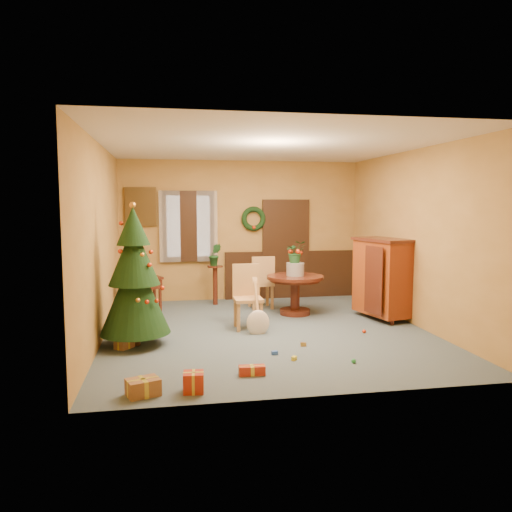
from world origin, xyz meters
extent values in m
plane|color=#3D4E59|center=(0.00, 0.00, 0.00)|extent=(5.50, 5.50, 0.00)
plane|color=silver|center=(0.00, 0.00, 2.90)|extent=(5.50, 5.50, 0.00)
plane|color=olive|center=(0.00, 2.75, 1.45)|extent=(5.00, 0.00, 5.00)
plane|color=olive|center=(0.00, -2.75, 1.45)|extent=(5.00, 0.00, 5.00)
plane|color=olive|center=(-2.50, 0.00, 1.45)|extent=(0.00, 5.50, 5.50)
plane|color=olive|center=(2.50, 0.00, 1.45)|extent=(0.00, 5.50, 5.50)
cube|color=black|center=(1.05, 2.71, 0.50)|extent=(2.80, 0.06, 1.00)
cube|color=black|center=(0.95, 2.70, 1.05)|extent=(1.00, 0.08, 2.10)
cube|color=white|center=(0.95, 2.73, 1.00)|extent=(0.80, 0.03, 1.90)
cube|color=black|center=(-1.10, 2.70, 1.55)|extent=(1.05, 0.08, 1.45)
cube|color=white|center=(-1.10, 2.73, 1.55)|extent=(0.88, 0.03, 1.25)
cube|color=white|center=(-1.48, 2.65, 1.55)|extent=(0.42, 0.02, 1.45)
cube|color=white|center=(-0.72, 2.65, 1.55)|extent=(0.42, 0.02, 1.45)
torus|color=black|center=(0.25, 2.67, 1.70)|extent=(0.51, 0.11, 0.51)
cube|color=#4C3819|center=(-2.05, 2.71, 1.95)|extent=(0.62, 0.05, 0.78)
cube|color=gray|center=(-2.05, 2.74, 1.95)|extent=(0.48, 0.02, 0.62)
cylinder|color=black|center=(0.74, 1.08, 0.68)|extent=(1.04, 1.04, 0.06)
cylinder|color=black|center=(0.74, 1.08, 0.63)|extent=(0.93, 0.93, 0.04)
cylinder|color=black|center=(0.74, 1.08, 0.35)|extent=(0.17, 0.17, 0.57)
cylinder|color=black|center=(0.74, 1.08, 0.05)|extent=(0.56, 0.56, 0.09)
cylinder|color=slate|center=(0.74, 1.08, 0.83)|extent=(0.32, 0.32, 0.23)
imported|color=#1E4C23|center=(0.74, 1.08, 1.15)|extent=(0.36, 0.31, 0.40)
cube|color=#A07940|center=(-0.27, 0.19, 0.48)|extent=(0.45, 0.45, 0.05)
cube|color=#A07940|center=(-0.27, 0.39, 0.77)|extent=(0.45, 0.04, 0.53)
cube|color=#A07940|center=(-0.09, 0.37, 0.23)|extent=(0.05, 0.05, 0.46)
cube|color=#A07940|center=(-0.45, 0.37, 0.23)|extent=(0.05, 0.05, 0.46)
cube|color=#A07940|center=(-0.09, 0.01, 0.23)|extent=(0.05, 0.05, 0.46)
cube|color=#A07940|center=(-0.45, 0.01, 0.23)|extent=(0.05, 0.05, 0.46)
cube|color=#A07940|center=(0.23, 1.74, 0.47)|extent=(0.47, 0.47, 0.05)
cube|color=#A07940|center=(0.24, 1.54, 0.76)|extent=(0.44, 0.07, 0.53)
cube|color=#A07940|center=(0.06, 1.55, 0.23)|extent=(0.05, 0.05, 0.45)
cube|color=#A07940|center=(0.42, 1.57, 0.23)|extent=(0.05, 0.05, 0.45)
cube|color=#A07940|center=(0.04, 1.91, 0.23)|extent=(0.05, 0.05, 0.45)
cube|color=#A07940|center=(0.40, 1.93, 0.23)|extent=(0.05, 0.05, 0.45)
cylinder|color=black|center=(-0.61, 2.21, 0.38)|extent=(0.10, 0.10, 0.76)
cylinder|color=black|center=(-0.61, 2.21, 0.77)|extent=(0.30, 0.30, 0.03)
imported|color=#19471E|center=(-0.61, 2.21, 1.01)|extent=(0.26, 0.21, 0.44)
cylinder|color=#382111|center=(-2.00, -0.46, 0.11)|extent=(0.13, 0.13, 0.22)
cone|color=black|center=(-2.00, -0.46, 0.76)|extent=(0.99, 0.99, 1.17)
cone|color=black|center=(-2.00, -0.46, 1.30)|extent=(0.72, 0.72, 0.85)
cone|color=black|center=(-2.00, -0.46, 1.71)|extent=(0.47, 0.47, 0.54)
sphere|color=#C4842E|center=(-2.00, -0.46, 1.99)|extent=(0.09, 0.09, 0.09)
cube|color=black|center=(-2.03, 1.66, 0.64)|extent=(0.84, 0.65, 0.04)
cube|color=black|center=(-2.03, 1.66, 0.53)|extent=(0.78, 0.60, 0.16)
cube|color=black|center=(-2.34, 1.66, 0.31)|extent=(0.15, 0.26, 0.62)
cube|color=black|center=(-1.71, 1.66, 0.31)|extent=(0.15, 0.26, 0.62)
cube|color=#5C190A|center=(2.15, 0.48, 0.73)|extent=(0.75, 1.13, 1.29)
cube|color=black|center=(2.15, 0.48, 1.39)|extent=(0.83, 1.21, 0.05)
cylinder|color=black|center=(2.15, 0.04, 0.05)|extent=(0.07, 0.07, 0.09)
cylinder|color=black|center=(2.15, 0.92, 0.05)|extent=(0.07, 0.07, 0.09)
cube|color=brown|center=(-1.81, -2.40, 0.09)|extent=(0.39, 0.34, 0.18)
cube|color=gold|center=(-1.81, -2.40, 0.09)|extent=(0.33, 0.15, 0.18)
cube|color=gold|center=(-1.81, -2.40, 0.09)|extent=(0.13, 0.25, 0.18)
cube|color=#9B2914|center=(-1.28, -2.40, 0.11)|extent=(0.23, 0.23, 0.21)
cube|color=gold|center=(-1.28, -2.40, 0.11)|extent=(0.22, 0.05, 0.22)
cube|color=gold|center=(-1.28, -2.40, 0.11)|extent=(0.05, 0.22, 0.22)
cube|color=brown|center=(-2.15, -0.59, 0.07)|extent=(0.29, 0.30, 0.13)
cube|color=gold|center=(-2.15, -0.59, 0.07)|extent=(0.17, 0.21, 0.14)
cube|color=gold|center=(-2.15, -0.59, 0.07)|extent=(0.16, 0.13, 0.14)
cube|color=#9B2914|center=(-0.58, -1.98, 0.05)|extent=(0.31, 0.14, 0.11)
cube|color=gold|center=(-0.58, -1.98, 0.05)|extent=(0.31, 0.03, 0.11)
cube|color=gold|center=(-0.58, -1.98, 0.05)|extent=(0.05, 0.13, 0.11)
cube|color=#2952B5|center=(-0.14, -1.26, 0.03)|extent=(0.09, 0.06, 0.05)
sphere|color=green|center=(0.76, -1.79, 0.03)|extent=(0.06, 0.06, 0.06)
cube|color=gold|center=(0.05, -1.53, 0.03)|extent=(0.09, 0.09, 0.05)
sphere|color=red|center=(1.47, -0.42, 0.03)|extent=(0.06, 0.06, 0.06)
cube|color=#C4842E|center=(0.34, -0.93, 0.03)|extent=(0.09, 0.06, 0.05)
camera|label=1|loc=(-1.53, -7.61, 2.01)|focal=35.00mm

